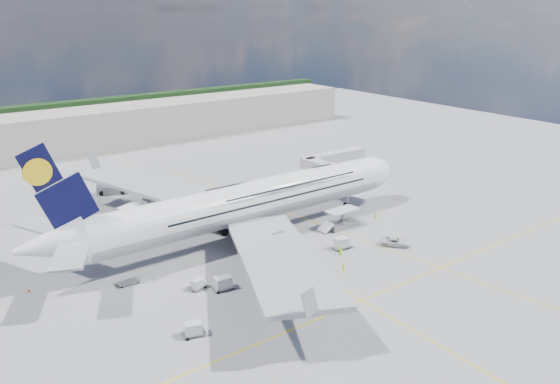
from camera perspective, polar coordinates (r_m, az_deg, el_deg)
ground at (r=96.18m, az=0.10°, el=-6.48°), size 300.00×300.00×0.00m
taxi_line_main at (r=96.17m, az=0.10°, el=-6.48°), size 0.25×220.00×0.01m
taxi_line_cross at (r=82.76m, az=8.52°, el=-11.15°), size 120.00×0.25×0.01m
taxi_line_diag at (r=111.33m, az=2.84°, el=-2.89°), size 14.16×99.06×0.01m
airliner at (r=101.31m, az=-3.14°, el=-0.97°), size 77.26×79.15×23.71m
jet_bridge at (r=126.81m, az=5.33°, el=3.02°), size 18.80×12.10×8.50m
cargo_loader at (r=107.64m, az=6.41°, el=-3.05°), size 8.53×3.20×3.67m
terminal at (r=176.42m, az=-18.68°, el=6.28°), size 180.00×16.00×12.00m
tree_line at (r=232.13m, az=-12.76°, el=9.06°), size 160.00×6.00×8.00m
dolly_row_a at (r=74.45m, az=-9.03°, el=-13.94°), size 3.34×2.41×1.90m
dolly_row_b at (r=84.72m, az=-5.97°, el=-9.42°), size 3.49×2.12×2.10m
dolly_row_c at (r=85.48m, az=-8.60°, el=-9.45°), size 2.92×2.25×1.64m
dolly_back at (r=89.35m, az=-15.59°, el=-9.03°), size 3.30×1.78×0.48m
dolly_nose_far at (r=98.31m, az=6.47°, el=-5.31°), size 3.50×2.20×2.08m
dolly_nose_near at (r=97.26m, az=2.57°, el=-5.99°), size 3.18×2.37×0.42m
baggage_tug at (r=94.26m, az=-3.10°, el=-6.53°), size 3.09×2.15×1.76m
catering_truck_inner at (r=112.51m, az=-15.15°, el=-2.32°), size 7.00×4.58×3.87m
catering_truck_outer at (r=131.77m, az=-17.09°, el=0.66°), size 7.84×5.62×4.31m
service_van at (r=101.25m, az=11.99°, el=-5.11°), size 5.44×5.76×1.51m
crew_nose at (r=112.77m, az=9.94°, el=-2.36°), size 0.82×0.70×1.90m
crew_loader at (r=114.28m, az=6.55°, el=-1.99°), size 0.96×0.89×1.58m
crew_wing at (r=94.39m, az=-4.09°, el=-6.38°), size 0.75×1.24×1.98m
crew_van at (r=96.12m, az=6.34°, el=-6.10°), size 0.90×0.92×1.59m
crew_tug at (r=90.03m, az=6.66°, el=-7.88°), size 1.06×0.61×1.63m
cone_nose at (r=124.62m, az=12.07°, el=-0.79°), size 0.39×0.39×0.50m
cone_wing_left_inner at (r=104.83m, az=-8.76°, el=-4.34°), size 0.47×0.47×0.60m
cone_wing_left_outer at (r=121.15m, az=-19.41°, el=-2.03°), size 0.41×0.41×0.52m
cone_wing_right_inner at (r=91.08m, az=-2.53°, el=-7.84°), size 0.40×0.40×0.51m
cone_wing_right_outer at (r=85.33m, az=-1.61°, el=-9.76°), size 0.41×0.41×0.53m
cone_tail at (r=92.30m, az=-24.78°, el=-9.29°), size 0.44×0.44×0.56m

